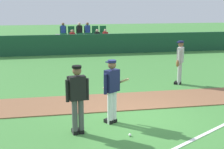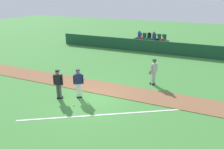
# 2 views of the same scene
# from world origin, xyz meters

# --- Properties ---
(ground_plane) EXTENTS (80.00, 80.00, 0.00)m
(ground_plane) POSITION_xyz_m (0.00, 0.00, 0.00)
(ground_plane) COLOR #42843A
(infield_dirt_path) EXTENTS (28.00, 1.92, 0.03)m
(infield_dirt_path) POSITION_xyz_m (0.00, 1.63, 0.01)
(infield_dirt_path) COLOR brown
(infield_dirt_path) RESTS_ON ground
(foul_line_chalk) EXTENTS (10.28, 6.36, 0.01)m
(foul_line_chalk) POSITION_xyz_m (3.00, -0.50, 0.01)
(foul_line_chalk) COLOR white
(foul_line_chalk) RESTS_ON ground
(dugout_fence) EXTENTS (20.00, 0.16, 1.27)m
(dugout_fence) POSITION_xyz_m (0.00, 11.90, 0.64)
(dugout_fence) COLOR #19472D
(dugout_fence) RESTS_ON ground
(stadium_bleachers) EXTENTS (3.90, 2.10, 1.90)m
(stadium_bleachers) POSITION_xyz_m (-0.00, 13.34, 0.52)
(stadium_bleachers) COLOR slate
(stadium_bleachers) RESTS_ON ground
(batter_navy_jersey) EXTENTS (0.73, 0.70, 1.76)m
(batter_navy_jersey) POSITION_xyz_m (-0.67, -0.20, 0.97)
(batter_navy_jersey) COLOR white
(batter_navy_jersey) RESTS_ON ground
(umpire_home_plate) EXTENTS (0.58, 0.35, 1.76)m
(umpire_home_plate) POSITION_xyz_m (-1.65, -0.77, 1.00)
(umpire_home_plate) COLOR #4C4C4C
(umpire_home_plate) RESTS_ON ground
(runner_grey_jersey) EXTENTS (0.49, 0.57, 1.76)m
(runner_grey_jersey) POSITION_xyz_m (2.80, 3.50, 0.96)
(runner_grey_jersey) COLOR #B2B2B2
(runner_grey_jersey) RESTS_ON ground
(baseball) EXTENTS (0.07, 0.07, 0.07)m
(baseball) POSITION_xyz_m (-0.40, -1.19, 0.04)
(baseball) COLOR white
(baseball) RESTS_ON ground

